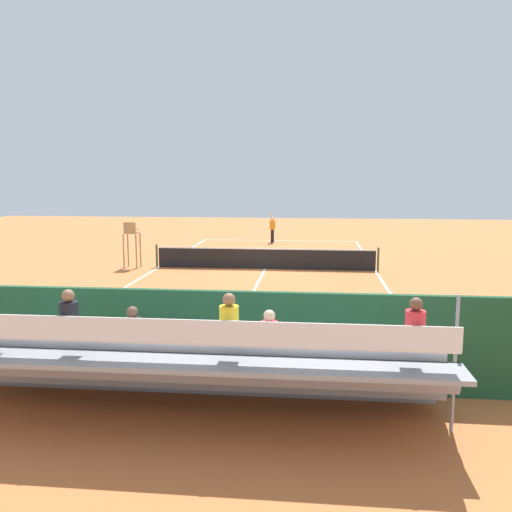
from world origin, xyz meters
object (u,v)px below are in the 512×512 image
(tennis_net, at_px, (265,258))
(bleacher_stand, at_px, (186,364))
(courtside_bench, at_px, (303,352))
(tennis_racket, at_px, (263,243))
(equipment_bag, at_px, (223,368))
(tennis_player, at_px, (272,227))
(tennis_ball_near, at_px, (273,248))
(umpire_chair, at_px, (131,240))

(tennis_net, height_order, bleacher_stand, bleacher_stand)
(courtside_bench, distance_m, tennis_racket, 22.95)
(equipment_bag, xyz_separation_m, tennis_player, (0.68, -23.25, 0.84))
(tennis_player, height_order, tennis_ball_near, tennis_player)
(bleacher_stand, height_order, tennis_ball_near, bleacher_stand)
(bleacher_stand, xyz_separation_m, tennis_ball_near, (0.11, -22.51, -0.94))
(tennis_net, xyz_separation_m, umpire_chair, (6.20, 0.30, 0.81))
(bleacher_stand, height_order, equipment_bag, bleacher_stand)
(courtside_bench, height_order, tennis_ball_near, courtside_bench)
(tennis_net, bearing_deg, umpire_chair, 2.74)
(umpire_chair, height_order, equipment_bag, umpire_chair)
(umpire_chair, bearing_deg, tennis_net, -177.26)
(courtside_bench, height_order, tennis_racket, courtside_bench)
(equipment_bag, xyz_separation_m, tennis_racket, (1.23, -22.88, -0.16))
(tennis_net, distance_m, tennis_racket, 9.54)
(umpire_chair, relative_size, tennis_player, 1.11)
(tennis_net, height_order, tennis_racket, tennis_net)
(tennis_net, distance_m, tennis_ball_near, 7.14)
(equipment_bag, relative_size, tennis_ball_near, 13.64)
(bleacher_stand, distance_m, tennis_racket, 24.90)
(tennis_net, distance_m, tennis_player, 9.87)
(umpire_chair, height_order, tennis_player, umpire_chair)
(tennis_net, height_order, tennis_player, tennis_player)
(umpire_chair, distance_m, equipment_bag, 14.66)
(courtside_bench, xyz_separation_m, equipment_bag, (1.70, 0.13, -0.38))
(tennis_player, xyz_separation_m, tennis_racket, (0.55, 0.37, -1.00))
(tennis_net, xyz_separation_m, courtside_bench, (-1.98, 13.27, 0.06))
(bleacher_stand, height_order, umpire_chair, bleacher_stand)
(bleacher_stand, relative_size, umpire_chair, 4.23)
(equipment_bag, height_order, tennis_ball_near, equipment_bag)
(tennis_player, bearing_deg, bleacher_stand, 90.81)
(tennis_player, xyz_separation_m, tennis_ball_near, (-0.25, 2.73, -0.98))
(courtside_bench, distance_m, tennis_ball_near, 20.51)
(umpire_chair, bearing_deg, equipment_bag, 116.33)
(umpire_chair, xyz_separation_m, equipment_bag, (-6.48, 13.10, -1.13))
(bleacher_stand, distance_m, umpire_chair, 16.30)
(tennis_racket, distance_m, tennis_ball_near, 2.49)
(tennis_net, distance_m, umpire_chair, 6.26)
(umpire_chair, bearing_deg, tennis_ball_near, -129.22)
(tennis_net, bearing_deg, tennis_racket, -84.29)
(equipment_bag, distance_m, tennis_player, 23.27)
(courtside_bench, xyz_separation_m, tennis_racket, (2.93, -22.75, -0.54))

